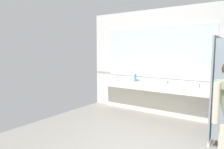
# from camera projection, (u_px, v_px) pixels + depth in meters

# --- Properties ---
(wall_back) EXTENTS (6.11, 0.12, 2.89)m
(wall_back) POSITION_uv_depth(u_px,v_px,m) (192.00, 63.00, 5.42)
(wall_back) COLOR silver
(wall_back) RESTS_ON ground_plane
(wall_back_tile_band) EXTENTS (6.11, 0.01, 0.06)m
(wall_back_tile_band) POSITION_uv_depth(u_px,v_px,m) (190.00, 79.00, 5.41)
(wall_back_tile_band) COLOR #9E937F
(wall_back_tile_band) RESTS_ON wall_back
(vanity_counter) EXTENTS (3.19, 0.57, 0.98)m
(vanity_counter) POSITION_uv_depth(u_px,v_px,m) (152.00, 92.00, 5.82)
(vanity_counter) COLOR silver
(vanity_counter) RESTS_ON ground_plane
(mirror_panel) EXTENTS (3.09, 0.02, 1.39)m
(mirror_panel) POSITION_uv_depth(u_px,v_px,m) (156.00, 52.00, 5.86)
(mirror_panel) COLOR silver
(mirror_panel) RESTS_ON wall_back
(soap_dispenser) EXTENTS (0.07, 0.07, 0.22)m
(soap_dispenser) POSITION_uv_depth(u_px,v_px,m) (135.00, 78.00, 6.17)
(soap_dispenser) COLOR teal
(soap_dispenser) RESTS_ON vanity_counter
(paper_cup) EXTENTS (0.07, 0.07, 0.10)m
(paper_cup) POSITION_uv_depth(u_px,v_px,m) (165.00, 84.00, 5.38)
(paper_cup) COLOR white
(paper_cup) RESTS_ON vanity_counter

